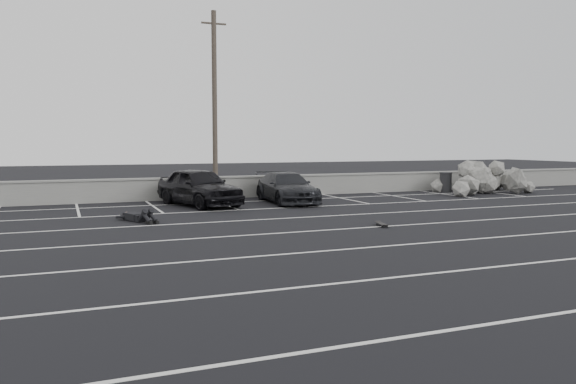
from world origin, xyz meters
name	(u,v)px	position (x,y,z in m)	size (l,w,h in m)	color
ground	(412,244)	(0.00, 0.00, 0.00)	(120.00, 120.00, 0.00)	black
seawall	(248,186)	(0.00, 14.00, 0.55)	(50.00, 0.45, 1.06)	gray
stall_lines	(334,222)	(-0.08, 4.41, 0.00)	(36.00, 20.05, 0.01)	silver
car_left	(199,187)	(-3.13, 11.14, 0.81)	(1.92, 4.78, 1.63)	black
car_right	(287,188)	(0.82, 10.92, 0.68)	(1.90, 4.66, 1.35)	black
utility_pole	(215,105)	(-1.87, 13.20, 4.41)	(1.16, 0.23, 8.70)	#4C4238
trash_bin	(446,182)	(10.83, 12.64, 0.55)	(0.91, 0.91, 1.08)	#232426
riprap_pile	(488,182)	(12.89, 11.70, 0.55)	(5.95, 4.17, 1.36)	gray
person	(134,213)	(-6.27, 7.45, 0.25)	(1.88, 2.71, 0.50)	black
skateboard	(382,224)	(0.96, 3.06, 0.07)	(0.34, 0.76, 0.09)	black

